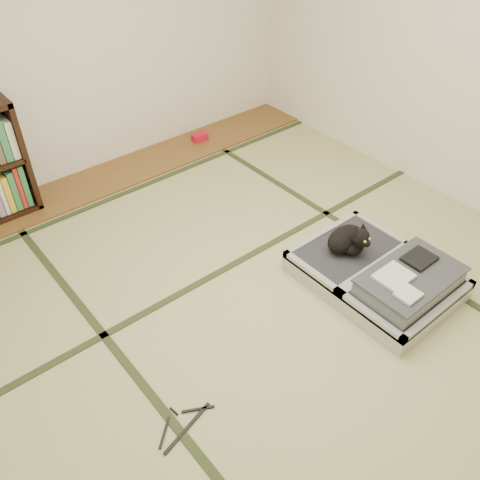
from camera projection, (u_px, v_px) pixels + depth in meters
floor at (268, 297)px, 3.39m from camera, size 4.50×4.50×0.00m
wood_strip at (119, 174)px, 4.58m from camera, size 4.00×0.50×0.02m
red_item at (200, 137)px, 5.02m from camera, size 0.15×0.10×0.07m
room_shell at (278, 86)px, 2.46m from camera, size 4.50×4.50×4.50m
tatami_borders at (222, 259)px, 3.68m from camera, size 4.00×4.50×0.01m
suitcase at (381, 276)px, 3.40m from camera, size 0.76×1.02×0.30m
cat at (349, 240)px, 3.47m from camera, size 0.34×0.34×0.27m
cable_coil at (360, 237)px, 3.64m from camera, size 0.11×0.11×0.03m
hanger at (184, 424)px, 2.66m from camera, size 0.37×0.21×0.01m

